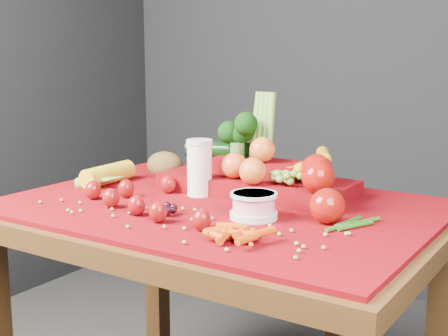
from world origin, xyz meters
The scene contains 12 objects.
table centered at (0.00, 0.00, 0.66)m, with size 1.10×0.80×0.75m.
red_cloth centered at (0.00, 0.00, 0.76)m, with size 1.05×0.75×0.01m, color #6E030C.
milk_glass centered at (-0.09, 0.05, 0.84)m, with size 0.07×0.07×0.15m.
yogurt_bowl centered at (0.14, -0.07, 0.79)m, with size 0.11×0.11×0.06m.
strawberry_scatter centered at (-0.13, -0.15, 0.79)m, with size 0.44×0.28×0.05m.
dark_grape_cluster centered at (-0.05, -0.16, 0.78)m, with size 0.06×0.05×0.03m, color black, non-canonical shape.
soybean_scatter centered at (0.00, -0.20, 0.77)m, with size 0.84×0.24×0.01m, color #A78F48, non-canonical shape.
corn_ear centered at (-0.39, -0.01, 0.78)m, with size 0.19×0.23×0.06m.
potato centered at (-0.30, 0.17, 0.80)m, with size 0.12×0.09×0.08m, color #4E3B1A.
baby_carrot_pile centered at (0.21, -0.25, 0.78)m, with size 0.17×0.17×0.03m, color #C23D06, non-canonical shape.
green_bean_pile centered at (0.36, -0.01, 0.77)m, with size 0.14×0.12×0.01m, color #2A5E15, non-canonical shape.
produce_mound centered at (0.04, 0.15, 0.82)m, with size 0.60×0.36×0.27m.
Camera 1 is at (0.84, -1.27, 1.15)m, focal length 50.00 mm.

